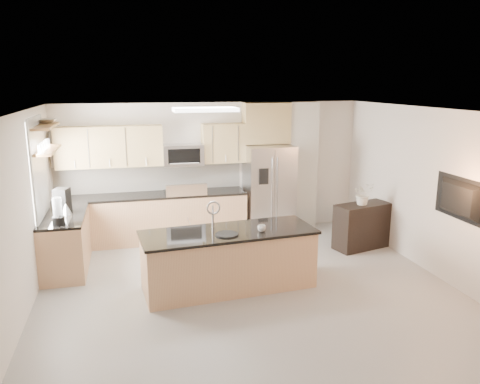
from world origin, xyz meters
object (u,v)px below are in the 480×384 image
object	(u,v)px
cup	(262,228)
bowl	(47,120)
range	(185,215)
refrigerator	(269,190)
credenza	(362,226)
platter	(227,234)
coffee_maker	(62,201)
flower_vase	(364,188)
microwave	(183,155)
island	(229,259)
kettle	(66,209)
television	(456,199)
blender	(58,213)

from	to	relation	value
cup	bowl	distance (m)	3.84
range	refrigerator	distance (m)	1.71
credenza	platter	bearing A→B (deg)	-170.18
coffee_maker	flower_vase	distance (m)	5.15
refrigerator	microwave	bearing A→B (deg)	174.14
range	microwave	distance (m)	1.16
range	coffee_maker	bearing A→B (deg)	-156.92
microwave	island	distance (m)	2.79
range	kettle	size ratio (longest dim) A/B	5.13
credenza	island	bearing A→B (deg)	-172.72
range	credenza	distance (m)	3.33
kettle	television	world-z (taller)	television
cup	refrigerator	bearing A→B (deg)	70.73
cup	kettle	xyz separation A→B (m)	(-2.82, 1.43, 0.09)
bowl	flower_vase	bearing A→B (deg)	-6.84
credenza	cup	distance (m)	2.64
microwave	blender	world-z (taller)	microwave
cup	television	world-z (taller)	television
cup	coffee_maker	world-z (taller)	coffee_maker
refrigerator	blender	size ratio (longest dim) A/B	4.34
island	credenza	bearing A→B (deg)	16.90
television	coffee_maker	bearing A→B (deg)	68.32
coffee_maker	television	xyz separation A→B (m)	(5.61, -2.23, 0.24)
television	bowl	bearing A→B (deg)	67.02
platter	flower_vase	size ratio (longest dim) A/B	0.54
microwave	blender	xyz separation A→B (m)	(-2.07, -1.73, -0.53)
cup	platter	distance (m)	0.53
credenza	blender	xyz separation A→B (m)	(-5.15, -0.32, 0.68)
flower_vase	coffee_maker	bearing A→B (deg)	175.32
flower_vase	television	distance (m)	1.88
island	kettle	size ratio (longest dim) A/B	11.70
credenza	flower_vase	xyz separation A→B (m)	(-0.03, -0.03, 0.72)
island	blender	distance (m)	2.62
refrigerator	bowl	size ratio (longest dim) A/B	4.63
range	cup	distance (m)	2.67
platter	blender	xyz separation A→B (m)	(-2.35, 0.94, 0.21)
bowl	flower_vase	distance (m)	5.47
cup	flower_vase	bearing A→B (deg)	28.08
platter	coffee_maker	xyz separation A→B (m)	(-2.37, 1.66, 0.22)
range	credenza	world-z (taller)	range
platter	television	bearing A→B (deg)	-10.04
kettle	television	size ratio (longest dim) A/B	0.21
range	bowl	distance (m)	3.03
range	platter	world-z (taller)	range
bowl	blender	bearing A→B (deg)	-79.32
microwave	credenza	distance (m)	3.59
range	bowl	world-z (taller)	bowl
kettle	coffee_maker	bearing A→B (deg)	110.65
range	credenza	size ratio (longest dim) A/B	1.10
island	range	bearing A→B (deg)	93.17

